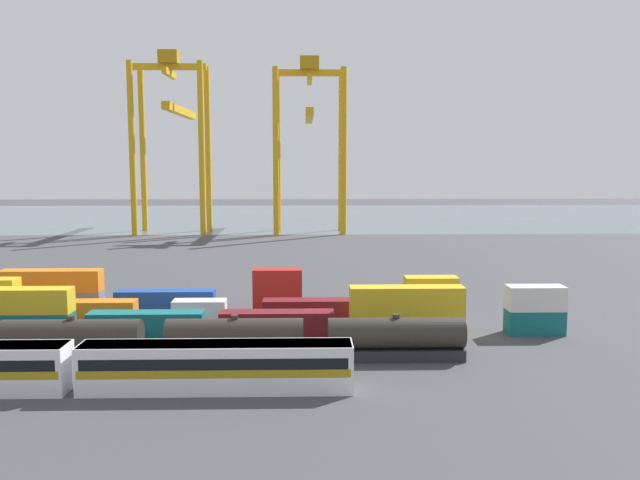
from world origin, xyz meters
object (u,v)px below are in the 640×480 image
at_px(passenger_train, 74,366).
at_px(shipping_container_18, 52,301).
at_px(gantry_crane_central, 310,128).
at_px(shipping_container_13, 200,311).
at_px(shipping_container_14, 316,311).
at_px(freight_tank_row, 154,340).
at_px(shipping_container_15, 430,310).
at_px(gantry_crane_west, 173,125).

bearing_deg(passenger_train, shipping_container_18, 114.10).
bearing_deg(gantry_crane_central, passenger_train, -99.34).
bearing_deg(shipping_container_18, shipping_container_13, -16.93).
bearing_deg(shipping_container_13, shipping_container_14, 0.00).
height_order(freight_tank_row, gantry_crane_central, gantry_crane_central).
xyz_separation_m(shipping_container_14, shipping_container_15, (13.30, 0.00, 0.00)).
distance_m(shipping_container_13, shipping_container_18, 19.81).
height_order(passenger_train, freight_tank_row, freight_tank_row).
xyz_separation_m(freight_tank_row, gantry_crane_west, (-20.24, 112.41, 25.89)).
relative_size(shipping_container_13, gantry_crane_west, 0.13).
xyz_separation_m(passenger_train, gantry_crane_central, (19.74, 119.95, 24.83)).
bearing_deg(shipping_container_15, shipping_container_18, 172.78).
distance_m(passenger_train, shipping_container_14, 29.78).
distance_m(shipping_container_13, gantry_crane_west, 103.91).
relative_size(freight_tank_row, shipping_container_13, 9.52).
relative_size(shipping_container_14, gantry_crane_central, 0.27).
xyz_separation_m(freight_tank_row, shipping_container_14, (15.17, 14.43, -0.73)).
bearing_deg(passenger_train, gantry_crane_west, 97.45).
distance_m(freight_tank_row, gantry_crane_west, 117.11).
distance_m(shipping_container_15, shipping_container_18, 45.92).
height_order(gantry_crane_west, gantry_crane_central, gantry_crane_west).
bearing_deg(passenger_train, shipping_container_14, 48.64).
distance_m(freight_tank_row, shipping_container_14, 20.95).
height_order(shipping_container_15, gantry_crane_west, gantry_crane_west).
xyz_separation_m(passenger_train, shipping_container_18, (-12.58, 28.11, -0.84)).
relative_size(passenger_train, shipping_container_14, 3.68).
xyz_separation_m(passenger_train, shipping_container_13, (6.37, 22.35, -0.84)).
relative_size(shipping_container_18, gantry_crane_central, 0.27).
distance_m(passenger_train, shipping_container_15, 39.84).
relative_size(passenger_train, freight_tank_row, 0.78).
bearing_deg(shipping_container_13, gantry_crane_central, 82.20).
bearing_deg(freight_tank_row, gantry_crane_west, 100.21).
bearing_deg(shipping_container_15, shipping_container_13, 180.00).
relative_size(passenger_train, gantry_crane_central, 1.00).
distance_m(freight_tank_row, shipping_container_13, 14.57).
bearing_deg(gantry_crane_west, freight_tank_row, -79.79).
bearing_deg(shipping_container_14, gantry_crane_west, 109.87).
xyz_separation_m(passenger_train, freight_tank_row, (4.50, 7.92, -0.12)).
relative_size(shipping_container_13, shipping_container_14, 0.50).
height_order(shipping_container_14, shipping_container_18, same).
distance_m(shipping_container_14, gantry_crane_central, 100.92).
bearing_deg(shipping_container_18, freight_tank_row, -49.78).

